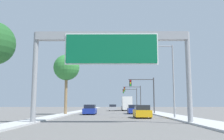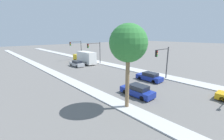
{
  "view_description": "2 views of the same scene",
  "coord_description": "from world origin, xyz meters",
  "px_view_note": "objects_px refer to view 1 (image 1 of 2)",
  "views": [
    {
      "loc": [
        0.15,
        -2.72,
        1.58
      ],
      "look_at": [
        0.0,
        25.09,
        5.41
      ],
      "focal_mm": 40.0,
      "sensor_mm": 36.0,
      "label": 1
    },
    {
      "loc": [
        -18.7,
        24.84,
        8.07
      ],
      "look_at": [
        -0.69,
        44.76,
        1.67
      ],
      "focal_mm": 24.0,
      "sensor_mm": 36.0,
      "label": 2
    }
  ],
  "objects_px": {
    "car_far_left": "(90,110)",
    "truck_box_primary": "(127,104)",
    "car_near_left": "(142,112)",
    "street_lamp_right": "(170,74)",
    "palm_tree_background": "(67,68)",
    "car_mid_left": "(113,108)",
    "car_far_center": "(133,110)",
    "traffic_light_near_intersection": "(145,89)",
    "traffic_light_mid_block": "(135,94)",
    "sign_gantry": "(112,49)",
    "traffic_light_far_intersection": "(132,95)"
  },
  "relations": [
    {
      "from": "car_far_center",
      "to": "traffic_light_near_intersection",
      "type": "relative_size",
      "value": 0.79
    },
    {
      "from": "car_far_center",
      "to": "truck_box_primary",
      "type": "bearing_deg",
      "value": 90.0
    },
    {
      "from": "traffic_light_mid_block",
      "to": "palm_tree_background",
      "type": "height_order",
      "value": "palm_tree_background"
    },
    {
      "from": "car_far_left",
      "to": "car_near_left",
      "type": "relative_size",
      "value": 1.05
    },
    {
      "from": "sign_gantry",
      "to": "traffic_light_far_intersection",
      "type": "bearing_deg",
      "value": 83.83
    },
    {
      "from": "traffic_light_near_intersection",
      "to": "traffic_light_mid_block",
      "type": "bearing_deg",
      "value": 90.04
    },
    {
      "from": "car_far_left",
      "to": "car_mid_left",
      "type": "distance_m",
      "value": 22.79
    },
    {
      "from": "sign_gantry",
      "to": "truck_box_primary",
      "type": "xyz_separation_m",
      "value": [
        3.5,
        42.94,
        -4.43
      ]
    },
    {
      "from": "sign_gantry",
      "to": "car_far_center",
      "type": "height_order",
      "value": "sign_gantry"
    },
    {
      "from": "car_near_left",
      "to": "truck_box_primary",
      "type": "height_order",
      "value": "truck_box_primary"
    },
    {
      "from": "car_far_center",
      "to": "palm_tree_background",
      "type": "height_order",
      "value": "palm_tree_background"
    },
    {
      "from": "palm_tree_background",
      "to": "car_mid_left",
      "type": "bearing_deg",
      "value": 73.5
    },
    {
      "from": "car_mid_left",
      "to": "palm_tree_background",
      "type": "height_order",
      "value": "palm_tree_background"
    },
    {
      "from": "sign_gantry",
      "to": "street_lamp_right",
      "type": "relative_size",
      "value": 1.61
    },
    {
      "from": "sign_gantry",
      "to": "car_far_center",
      "type": "xyz_separation_m",
      "value": [
        3.5,
        21.53,
        -5.46
      ]
    },
    {
      "from": "car_far_left",
      "to": "traffic_light_far_intersection",
      "type": "height_order",
      "value": "traffic_light_far_intersection"
    },
    {
      "from": "sign_gantry",
      "to": "palm_tree_background",
      "type": "distance_m",
      "value": 18.75
    },
    {
      "from": "car_mid_left",
      "to": "truck_box_primary",
      "type": "xyz_separation_m",
      "value": [
        3.5,
        1.73,
        1.02
      ]
    },
    {
      "from": "car_far_center",
      "to": "traffic_light_far_intersection",
      "type": "distance_m",
      "value": 28.85
    },
    {
      "from": "car_far_left",
      "to": "car_far_center",
      "type": "xyz_separation_m",
      "value": [
        7.0,
        2.85,
        -0.01
      ]
    },
    {
      "from": "car_far_center",
      "to": "truck_box_primary",
      "type": "distance_m",
      "value": 21.43
    },
    {
      "from": "car_far_center",
      "to": "palm_tree_background",
      "type": "bearing_deg",
      "value": -158.38
    },
    {
      "from": "car_mid_left",
      "to": "truck_box_primary",
      "type": "height_order",
      "value": "truck_box_primary"
    },
    {
      "from": "car_far_left",
      "to": "truck_box_primary",
      "type": "distance_m",
      "value": 25.27
    },
    {
      "from": "traffic_light_mid_block",
      "to": "traffic_light_far_intersection",
      "type": "height_order",
      "value": "traffic_light_far_intersection"
    },
    {
      "from": "car_far_center",
      "to": "traffic_light_far_intersection",
      "type": "xyz_separation_m",
      "value": [
        1.92,
        28.59,
        3.38
      ]
    },
    {
      "from": "car_far_center",
      "to": "palm_tree_background",
      "type": "xyz_separation_m",
      "value": [
        -10.57,
        -4.19,
        6.42
      ]
    },
    {
      "from": "car_far_center",
      "to": "traffic_light_near_intersection",
      "type": "bearing_deg",
      "value": -36.84
    },
    {
      "from": "street_lamp_right",
      "to": "palm_tree_background",
      "type": "bearing_deg",
      "value": 142.84
    },
    {
      "from": "sign_gantry",
      "to": "street_lamp_right",
      "type": "xyz_separation_m",
      "value": [
        6.51,
        7.05,
        -1.26
      ]
    },
    {
      "from": "car_far_left",
      "to": "traffic_light_mid_block",
      "type": "xyz_separation_m",
      "value": [
        8.87,
        21.43,
        3.38
      ]
    },
    {
      "from": "car_far_left",
      "to": "car_near_left",
      "type": "bearing_deg",
      "value": -54.07
    },
    {
      "from": "traffic_light_near_intersection",
      "to": "palm_tree_background",
      "type": "xyz_separation_m",
      "value": [
        -12.46,
        -2.78,
        3.14
      ]
    },
    {
      "from": "car_near_left",
      "to": "traffic_light_near_intersection",
      "type": "bearing_deg",
      "value": 80.35
    },
    {
      "from": "car_near_left",
      "to": "car_mid_left",
      "type": "bearing_deg",
      "value": 96.21
    },
    {
      "from": "car_near_left",
      "to": "traffic_light_mid_block",
      "type": "relative_size",
      "value": 0.74
    },
    {
      "from": "traffic_light_near_intersection",
      "to": "palm_tree_background",
      "type": "height_order",
      "value": "palm_tree_background"
    },
    {
      "from": "palm_tree_background",
      "to": "street_lamp_right",
      "type": "height_order",
      "value": "palm_tree_background"
    },
    {
      "from": "car_near_left",
      "to": "car_far_left",
      "type": "bearing_deg",
      "value": 125.93
    },
    {
      "from": "car_near_left",
      "to": "palm_tree_background",
      "type": "relative_size",
      "value": 0.49
    },
    {
      "from": "car_near_left",
      "to": "truck_box_primary",
      "type": "xyz_separation_m",
      "value": [
        -0.0,
        33.92,
        1.04
      ]
    },
    {
      "from": "car_near_left",
      "to": "street_lamp_right",
      "type": "relative_size",
      "value": 0.54
    },
    {
      "from": "car_mid_left",
      "to": "sign_gantry",
      "type": "bearing_deg",
      "value": -90.0
    },
    {
      "from": "street_lamp_right",
      "to": "traffic_light_near_intersection",
      "type": "bearing_deg",
      "value": 94.91
    },
    {
      "from": "truck_box_primary",
      "to": "traffic_light_near_intersection",
      "type": "bearing_deg",
      "value": -85.27
    },
    {
      "from": "car_far_left",
      "to": "truck_box_primary",
      "type": "bearing_deg",
      "value": 73.9
    },
    {
      "from": "car_far_left",
      "to": "car_mid_left",
      "type": "relative_size",
      "value": 1.03
    },
    {
      "from": "traffic_light_mid_block",
      "to": "truck_box_primary",
      "type": "bearing_deg",
      "value": 123.58
    },
    {
      "from": "car_far_left",
      "to": "truck_box_primary",
      "type": "xyz_separation_m",
      "value": [
        7.0,
        24.25,
        1.02
      ]
    },
    {
      "from": "traffic_light_near_intersection",
      "to": "street_lamp_right",
      "type": "relative_size",
      "value": 0.72
    }
  ]
}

